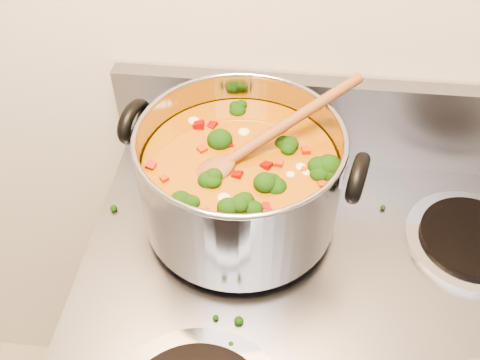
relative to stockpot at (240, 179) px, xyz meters
The scene contains 3 objects.
stockpot is the anchor object (origin of this frame).
wooden_spoon 0.06m from the stockpot, 36.43° to the left, with size 0.25×0.20×0.09m.
cooktop_crumbs 0.12m from the stockpot, 96.21° to the left, with size 0.14×0.32×0.01m.
Camera 1 is at (-0.11, 0.78, 1.57)m, focal length 40.00 mm.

